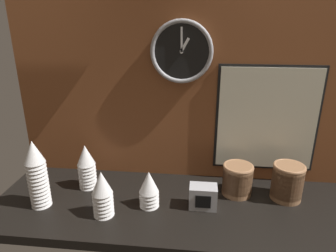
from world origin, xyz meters
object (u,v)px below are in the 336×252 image
at_px(cup_stack_left, 87,166).
at_px(cup_stack_far_left, 37,174).
at_px(wall_clock, 181,52).
at_px(napkin_dispenser, 203,197).
at_px(bowl_stack_far_right, 287,181).
at_px(menu_board, 267,120).
at_px(cup_stack_center, 149,189).
at_px(cup_stack_center_left, 102,194).
at_px(bowl_stack_right, 237,179).

height_order(cup_stack_left, cup_stack_far_left, cup_stack_far_left).
bearing_deg(wall_clock, napkin_dispenser, -64.77).
bearing_deg(bowl_stack_far_right, menu_board, 118.55).
xyz_separation_m(cup_stack_far_left, menu_board, (0.98, 0.32, 0.17)).
bearing_deg(cup_stack_left, cup_stack_center, -20.82).
bearing_deg(cup_stack_center_left, cup_stack_far_left, 172.60).
relative_size(bowl_stack_right, napkin_dispenser, 1.24).
xyz_separation_m(menu_board, napkin_dispenser, (-0.28, -0.26, -0.27)).
xyz_separation_m(cup_stack_center_left, menu_board, (0.69, 0.36, 0.22)).
height_order(cup_stack_center, wall_clock, wall_clock).
bearing_deg(wall_clock, cup_stack_center, -112.14).
relative_size(cup_stack_left, napkin_dispenser, 1.85).
distance_m(cup_stack_center_left, bowl_stack_far_right, 0.80).
xyz_separation_m(bowl_stack_far_right, wall_clock, (-0.49, 0.15, 0.54)).
distance_m(wall_clock, napkin_dispenser, 0.64).
height_order(cup_stack_center, bowl_stack_right, cup_stack_center).
bearing_deg(napkin_dispenser, cup_stack_center, -176.01).
xyz_separation_m(cup_stack_center_left, cup_stack_center, (0.17, 0.08, -0.02)).
distance_m(cup_stack_left, cup_stack_center, 0.34).
xyz_separation_m(cup_stack_center, wall_clock, (0.11, 0.27, 0.54)).
bearing_deg(cup_stack_left, bowl_stack_right, 1.53).
xyz_separation_m(bowl_stack_right, wall_clock, (-0.27, 0.13, 0.55)).
distance_m(cup_stack_center, bowl_stack_right, 0.41).
relative_size(cup_stack_center_left, napkin_dispenser, 1.71).
height_order(cup_stack_center_left, menu_board, menu_board).
height_order(cup_stack_center, bowl_stack_far_right, same).
height_order(cup_stack_left, napkin_dispenser, cup_stack_left).
bearing_deg(bowl_stack_far_right, napkin_dispenser, -163.76).
bearing_deg(wall_clock, bowl_stack_right, -25.40).
relative_size(cup_stack_center_left, wall_clock, 0.71).
bearing_deg(cup_stack_far_left, cup_stack_center_left, -7.40).
height_order(bowl_stack_right, menu_board, menu_board).
bearing_deg(bowl_stack_right, cup_stack_center, -160.07).
distance_m(bowl_stack_far_right, bowl_stack_right, 0.21).
relative_size(cup_stack_left, bowl_stack_far_right, 1.31).
height_order(cup_stack_center_left, wall_clock, wall_clock).
relative_size(cup_stack_left, bowl_stack_right, 1.50).
xyz_separation_m(cup_stack_center, bowl_stack_far_right, (0.60, 0.12, 0.00)).
distance_m(bowl_stack_far_right, wall_clock, 0.74).
relative_size(cup_stack_center, bowl_stack_far_right, 1.00).
height_order(cup_stack_left, menu_board, menu_board).
bearing_deg(wall_clock, menu_board, 1.27).
xyz_separation_m(cup_stack_left, bowl_stack_right, (0.70, 0.02, -0.03)).
distance_m(cup_stack_far_left, bowl_stack_right, 0.87).
xyz_separation_m(cup_stack_left, wall_clock, (0.43, 0.15, 0.51)).
height_order(bowl_stack_far_right, menu_board, menu_board).
relative_size(cup_stack_center_left, bowl_stack_right, 1.38).
relative_size(cup_stack_far_left, wall_clock, 1.07).
bearing_deg(cup_stack_left, napkin_dispenser, -10.84).
height_order(wall_clock, napkin_dispenser, wall_clock).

